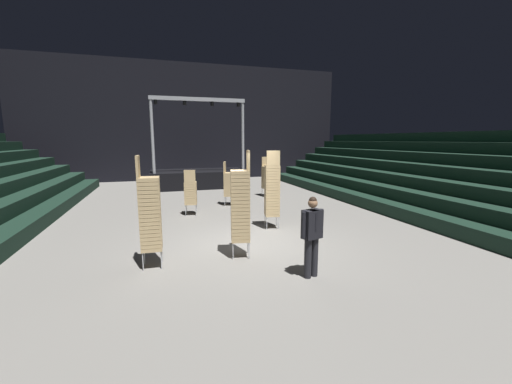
{
  "coord_description": "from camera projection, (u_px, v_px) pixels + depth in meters",
  "views": [
    {
      "loc": [
        -2.19,
        -7.95,
        2.8
      ],
      "look_at": [
        0.28,
        0.1,
        1.4
      ],
      "focal_mm": 22.1,
      "sensor_mm": 36.0,
      "label": 1
    }
  ],
  "objects": [
    {
      "name": "man_with_tie",
      "position": [
        312.0,
        232.0,
        6.36
      ],
      "size": [
        0.57,
        0.33,
        1.68
      ],
      "rotation": [
        0.0,
        0.0,
        3.42
      ],
      "color": "black",
      "rests_on": "ground_plane"
    },
    {
      "name": "chair_stack_front_left",
      "position": [
        272.0,
        190.0,
        9.93
      ],
      "size": [
        0.51,
        0.51,
        2.48
      ],
      "rotation": [
        0.0,
        0.0,
        6.1
      ],
      "color": "#B2B5BA",
      "rests_on": "ground_plane"
    },
    {
      "name": "chair_stack_mid_centre",
      "position": [
        267.0,
        177.0,
        15.56
      ],
      "size": [
        0.52,
        0.52,
        1.96
      ],
      "rotation": [
        0.0,
        0.0,
        3.35
      ],
      "color": "#B2B5BA",
      "rests_on": "ground_plane"
    },
    {
      "name": "bleacher_bank_right",
      "position": [
        457.0,
        173.0,
        11.7
      ],
      "size": [
        5.25,
        24.0,
        3.15
      ],
      "rotation": [
        0.0,
        0.0,
        -1.57
      ],
      "color": "black",
      "rests_on": "ground_plane"
    },
    {
      "name": "chair_stack_rear_left",
      "position": [
        229.0,
        184.0,
        13.48
      ],
      "size": [
        0.56,
        0.56,
        1.88
      ],
      "rotation": [
        0.0,
        0.0,
        4.37
      ],
      "color": "#B2B5BA",
      "rests_on": "ground_plane"
    },
    {
      "name": "chair_stack_mid_left",
      "position": [
        240.0,
        205.0,
        7.45
      ],
      "size": [
        0.52,
        0.52,
        2.56
      ],
      "rotation": [
        0.0,
        0.0,
        1.38
      ],
      "color": "#B2B5BA",
      "rests_on": "ground_plane"
    },
    {
      "name": "stage_riser",
      "position": [
        198.0,
        177.0,
        18.83
      ],
      "size": [
        5.46,
        2.8,
        5.06
      ],
      "color": "black",
      "rests_on": "ground_plane"
    },
    {
      "name": "ground_plane",
      "position": [
        247.0,
        245.0,
        8.6
      ],
      "size": [
        22.0,
        30.0,
        0.1
      ],
      "primitive_type": "cube",
      "color": "slate"
    },
    {
      "name": "chair_stack_front_right",
      "position": [
        150.0,
        213.0,
        6.83
      ],
      "size": [
        0.46,
        0.46,
        2.48
      ],
      "rotation": [
        0.0,
        0.0,
        4.67
      ],
      "color": "#B2B5BA",
      "rests_on": "ground_plane"
    },
    {
      "name": "arena_end_wall",
      "position": [
        190.0,
        122.0,
        22.07
      ],
      "size": [
        22.0,
        0.3,
        8.0
      ],
      "primitive_type": "cube",
      "color": "black",
      "rests_on": "ground_plane"
    },
    {
      "name": "chair_stack_mid_right",
      "position": [
        191.0,
        192.0,
        11.77
      ],
      "size": [
        0.51,
        0.51,
        1.71
      ],
      "rotation": [
        0.0,
        0.0,
        6.11
      ],
      "color": "#B2B5BA",
      "rests_on": "ground_plane"
    }
  ]
}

